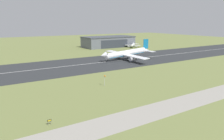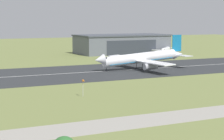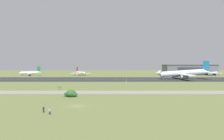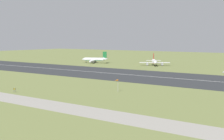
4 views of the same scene
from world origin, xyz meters
TOP-DOWN VIEW (x-y plane):
  - ground_plane at (0.00, 59.45)m, footprint 754.06×754.06m
  - runway_strip at (0.00, 118.90)m, footprint 514.06×55.24m
  - runway_centreline at (0.00, 118.90)m, footprint 462.66×0.70m
  - taxiway_road at (0.00, 31.81)m, footprint 385.55×11.16m
  - hangar_building at (103.49, 201.49)m, footprint 60.00×27.96m
  - airplane_landing at (68.78, 118.19)m, footprint 46.08×50.94m
  - airplane_parked_west at (-80.28, 176.66)m, footprint 24.02×19.39m
  - airplane_parked_centre at (124.91, 182.15)m, footprint 21.81×22.20m
  - airplane_parked_east at (-25.46, 184.87)m, footprint 22.74×24.40m
  - shrub_clump at (-5.19, 18.41)m, footprint 5.22×3.88m
  - windsock_pole at (18.57, 65.43)m, footprint 0.80×2.07m
  - runway_sign at (-14.82, 40.79)m, footprint 1.23×0.13m
  - spectator_left at (-7.02, -8.64)m, footprint 0.40×0.24m
  - spectator_right at (-4.86, -10.81)m, footprint 0.40×0.24m

SIDE VIEW (x-z plane):
  - ground_plane at x=0.00m, z-range 0.00..0.00m
  - taxiway_road at x=0.00m, z-range 0.00..0.05m
  - runway_strip at x=0.00m, z-range 0.00..0.06m
  - runway_centreline at x=0.00m, z-range 0.06..0.07m
  - spectator_left at x=-7.02m, z-range 0.03..1.67m
  - spectator_right at x=-4.86m, z-range 0.03..1.70m
  - shrub_clump at x=-5.19m, z-range -0.23..2.49m
  - runway_sign at x=-14.82m, z-range 0.38..2.02m
  - airplane_parked_east at x=-25.46m, z-range -1.86..7.52m
  - airplane_parked_centre at x=124.91m, z-range -1.48..7.41m
  - airplane_parked_west at x=-80.28m, z-range -1.96..8.18m
  - windsock_pole at x=18.57m, z-range 1.94..7.01m
  - airplane_landing at x=68.78m, z-range -2.66..12.62m
  - hangar_building at x=103.49m, z-range 0.02..12.37m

